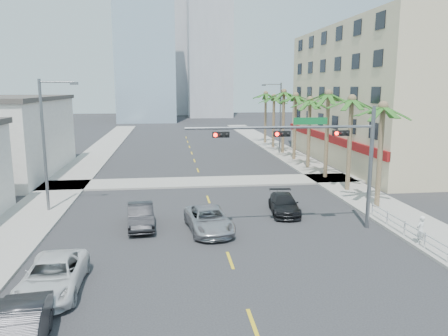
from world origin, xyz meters
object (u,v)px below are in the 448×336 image
at_px(car_parked_far, 53,276).
at_px(car_lane_center, 209,220).
at_px(car_lane_left, 141,216).
at_px(traffic_signal_mast, 320,147).
at_px(car_lane_right, 284,204).
at_px(car_parked_mid, 17,334).
at_px(pedestrian, 421,230).

height_order(car_parked_far, car_lane_center, car_lane_center).
height_order(car_lane_left, car_lane_center, car_lane_left).
relative_size(traffic_signal_mast, car_lane_left, 2.56).
bearing_deg(traffic_signal_mast, car_lane_right, 105.16).
height_order(traffic_signal_mast, car_parked_far, traffic_signal_mast).
distance_m(car_lane_center, car_lane_right, 6.23).
distance_m(traffic_signal_mast, car_parked_far, 15.64).
distance_m(car_parked_mid, car_lane_center, 13.57).
xyz_separation_m(traffic_signal_mast, car_parked_far, (-13.60, -6.37, -4.36)).
bearing_deg(car_parked_mid, car_lane_right, 43.00).
height_order(traffic_signal_mast, car_parked_mid, traffic_signal_mast).
bearing_deg(pedestrian, car_parked_mid, -1.91).
distance_m(car_parked_far, car_lane_right, 16.14).
height_order(car_parked_far, car_lane_right, car_parked_far).
xyz_separation_m(car_parked_far, car_lane_right, (12.60, 10.09, -0.06)).
xyz_separation_m(traffic_signal_mast, pedestrian, (4.62, -3.32, -4.13)).
bearing_deg(car_lane_left, car_lane_right, 6.21).
bearing_deg(traffic_signal_mast, car_lane_center, 174.27).
bearing_deg(car_parked_far, car_lane_left, 68.69).
bearing_deg(car_parked_far, car_parked_mid, -90.39).
bearing_deg(car_lane_right, car_parked_mid, -124.30).
distance_m(car_parked_mid, car_parked_far, 4.52).
bearing_deg(traffic_signal_mast, car_lane_left, 169.77).
distance_m(traffic_signal_mast, car_parked_mid, 17.93).
xyz_separation_m(car_parked_mid, car_parked_far, (-0.02, 4.52, -0.07)).
relative_size(traffic_signal_mast, pedestrian, 7.13).
bearing_deg(traffic_signal_mast, car_parked_far, -154.90).
relative_size(car_parked_mid, car_lane_left, 1.07).
xyz_separation_m(traffic_signal_mast, car_parked_mid, (-13.58, -10.89, -4.29)).
distance_m(car_parked_far, car_lane_center, 10.03).
distance_m(car_parked_far, car_lane_left, 8.83).
relative_size(car_parked_far, car_lane_left, 1.16).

